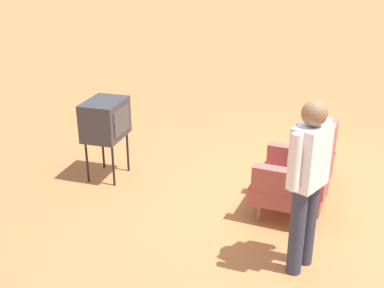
# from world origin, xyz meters

# --- Properties ---
(ground_plane) EXTENTS (60.00, 60.00, 0.00)m
(ground_plane) POSITION_xyz_m (0.00, 0.00, 0.00)
(ground_plane) COLOR #B76B3D
(armchair) EXTENTS (0.85, 0.85, 1.06)m
(armchair) POSITION_xyz_m (0.10, -0.05, 0.50)
(armchair) COLOR #937047
(armchair) RESTS_ON ground
(side_table) EXTENTS (0.56, 0.56, 0.59)m
(side_table) POSITION_xyz_m (-0.70, 0.02, 0.50)
(side_table) COLOR black
(side_table) RESTS_ON ground
(tv_on_stand) EXTENTS (0.60, 0.45, 1.03)m
(tv_on_stand) POSITION_xyz_m (-0.18, -2.50, 0.78)
(tv_on_stand) COLOR black
(tv_on_stand) RESTS_ON ground
(person_standing) EXTENTS (0.52, 0.35, 1.64)m
(person_standing) POSITION_xyz_m (1.05, 0.06, 0.94)
(person_standing) COLOR #2D3347
(person_standing) RESTS_ON ground
(soda_can_blue) EXTENTS (0.07, 0.07, 0.12)m
(soda_can_blue) POSITION_xyz_m (-0.92, -0.18, 0.65)
(soda_can_blue) COLOR blue
(soda_can_blue) RESTS_ON side_table
(soda_can_red) EXTENTS (0.07, 0.07, 0.12)m
(soda_can_red) POSITION_xyz_m (-0.50, -0.11, 0.65)
(soda_can_red) COLOR red
(soda_can_red) RESTS_ON side_table
(bottle_wine_green) EXTENTS (0.07, 0.07, 0.32)m
(bottle_wine_green) POSITION_xyz_m (-0.86, 0.02, 0.75)
(bottle_wine_green) COLOR #1E5623
(bottle_wine_green) RESTS_ON side_table
(bottle_short_clear) EXTENTS (0.06, 0.06, 0.20)m
(bottle_short_clear) POSITION_xyz_m (-0.60, -0.01, 0.69)
(bottle_short_clear) COLOR silver
(bottle_short_clear) RESTS_ON side_table
(flower_vase) EXTENTS (0.15, 0.10, 0.27)m
(flower_vase) POSITION_xyz_m (-0.94, 0.09, 0.74)
(flower_vase) COLOR silver
(flower_vase) RESTS_ON side_table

